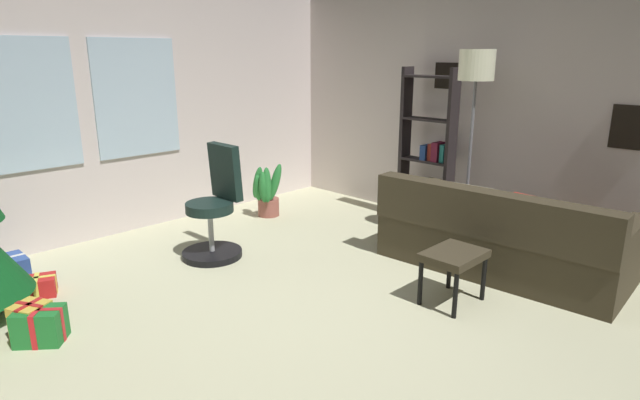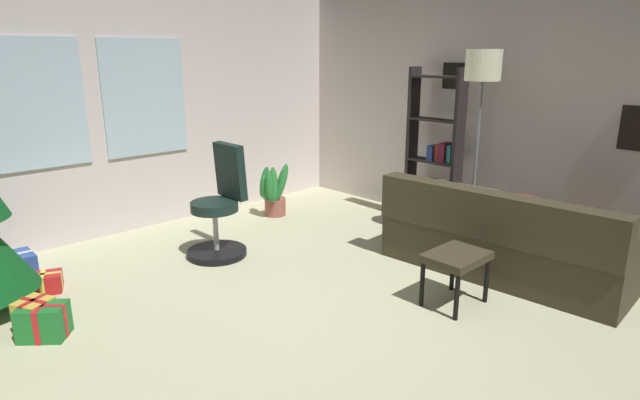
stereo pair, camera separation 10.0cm
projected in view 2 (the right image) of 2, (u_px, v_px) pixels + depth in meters
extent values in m
cube|color=beige|center=(329.00, 329.00, 3.79)|extent=(5.34, 5.87, 0.10)
cube|color=beige|center=(131.00, 110.00, 5.52)|extent=(5.34, 0.10, 2.57)
cube|color=silver|center=(34.00, 104.00, 4.82)|extent=(0.90, 0.03, 1.20)
cube|color=silver|center=(145.00, 97.00, 5.53)|extent=(0.90, 0.03, 1.20)
cube|color=beige|center=(525.00, 113.00, 5.23)|extent=(0.10, 5.87, 2.57)
cube|color=black|center=(639.00, 129.00, 4.47)|extent=(0.02, 0.31, 0.38)
cube|color=black|center=(454.00, 76.00, 5.66)|extent=(0.02, 0.27, 0.28)
cube|color=#3A3222|center=(507.00, 249.00, 4.64)|extent=(1.06, 2.10, 0.40)
cube|color=#3A3222|center=(491.00, 216.00, 4.26)|extent=(0.33, 2.05, 0.39)
cube|color=#3A3222|center=(634.00, 243.00, 3.93)|extent=(0.94, 0.20, 0.20)
cube|color=#3A3222|center=(417.00, 197.00, 5.18)|extent=(0.94, 0.20, 0.20)
cube|color=#3A3222|center=(604.00, 239.00, 4.87)|extent=(0.81, 0.98, 0.40)
cube|color=red|center=(539.00, 224.00, 4.13)|extent=(0.21, 0.41, 0.41)
cube|color=beige|center=(472.00, 210.00, 4.50)|extent=(0.20, 0.41, 0.41)
cube|color=#3A3222|center=(456.00, 257.00, 3.95)|extent=(0.47, 0.36, 0.06)
cylinder|color=black|center=(457.00, 297.00, 3.77)|extent=(0.04, 0.04, 0.36)
cylinder|color=black|center=(487.00, 281.00, 4.04)|extent=(0.04, 0.04, 0.36)
cylinder|color=black|center=(422.00, 284.00, 3.98)|extent=(0.04, 0.04, 0.36)
cylinder|color=black|center=(453.00, 269.00, 4.25)|extent=(0.04, 0.04, 0.36)
sphere|color=blue|center=(0.00, 208.00, 4.03)|extent=(0.06, 0.06, 0.06)
cube|color=red|center=(43.00, 283.00, 4.24)|extent=(0.33, 0.29, 0.15)
cube|color=#EAD84C|center=(43.00, 283.00, 4.24)|extent=(0.27, 0.14, 0.16)
cube|color=#EAD84C|center=(43.00, 283.00, 4.24)|extent=(0.11, 0.21, 0.16)
cube|color=#1E722D|center=(43.00, 322.00, 3.55)|extent=(0.36, 0.35, 0.23)
cube|color=red|center=(43.00, 322.00, 3.55)|extent=(0.17, 0.19, 0.24)
cube|color=red|center=(43.00, 322.00, 3.55)|extent=(0.25, 0.23, 0.24)
cube|color=gold|center=(35.00, 317.00, 3.61)|extent=(0.27, 0.27, 0.24)
cube|color=#B21919|center=(35.00, 317.00, 3.61)|extent=(0.21, 0.13, 0.25)
cube|color=#B21919|center=(35.00, 317.00, 3.61)|extent=(0.13, 0.20, 0.25)
cube|color=#2D4C99|center=(15.00, 266.00, 4.53)|extent=(0.29, 0.31, 0.20)
cube|color=silver|center=(15.00, 266.00, 4.53)|extent=(0.30, 0.04, 0.21)
cube|color=silver|center=(15.00, 266.00, 4.53)|extent=(0.04, 0.32, 0.21)
cylinder|color=black|center=(217.00, 253.00, 5.01)|extent=(0.56, 0.56, 0.06)
cylinder|color=#B2B2B7|center=(216.00, 228.00, 4.94)|extent=(0.05, 0.05, 0.43)
cylinder|color=black|center=(214.00, 206.00, 4.88)|extent=(0.44, 0.44, 0.09)
cube|color=black|center=(230.00, 171.00, 4.93)|extent=(0.11, 0.40, 0.52)
cube|color=black|center=(458.00, 151.00, 5.56)|extent=(0.18, 0.04, 1.72)
cube|color=black|center=(412.00, 144.00, 5.98)|extent=(0.18, 0.04, 1.72)
cube|color=black|center=(431.00, 201.00, 5.93)|extent=(0.18, 0.56, 0.02)
cube|color=black|center=(433.00, 161.00, 5.81)|extent=(0.18, 0.56, 0.02)
cube|color=black|center=(436.00, 120.00, 5.69)|extent=(0.18, 0.56, 0.02)
cube|color=black|center=(438.00, 77.00, 5.56)|extent=(0.18, 0.56, 0.02)
cube|color=#A81919|center=(449.00, 197.00, 5.77)|extent=(0.14, 0.05, 0.15)
cube|color=navy|center=(443.00, 195.00, 5.82)|extent=(0.14, 0.05, 0.17)
cube|color=beige|center=(439.00, 194.00, 5.85)|extent=(0.17, 0.04, 0.17)
cube|color=#35773A|center=(434.00, 193.00, 5.89)|extent=(0.17, 0.04, 0.18)
cube|color=#733E76|center=(432.00, 192.00, 5.93)|extent=(0.13, 0.04, 0.18)
cube|color=#AD7832|center=(427.00, 191.00, 5.98)|extent=(0.13, 0.06, 0.18)
cube|color=#44564E|center=(420.00, 191.00, 6.03)|extent=(0.16, 0.07, 0.15)
cube|color=olive|center=(416.00, 189.00, 6.08)|extent=(0.14, 0.06, 0.17)
cube|color=teal|center=(452.00, 154.00, 5.65)|extent=(0.14, 0.05, 0.19)
cube|color=maroon|center=(445.00, 152.00, 5.69)|extent=(0.16, 0.08, 0.21)
cube|color=maroon|center=(439.00, 153.00, 5.76)|extent=(0.13, 0.05, 0.18)
cube|color=navy|center=(434.00, 153.00, 5.79)|extent=(0.16, 0.07, 0.17)
cylinder|color=slate|center=(469.00, 244.00, 5.26)|extent=(0.28, 0.28, 0.03)
cylinder|color=slate|center=(475.00, 165.00, 5.04)|extent=(0.03, 0.03, 1.59)
cylinder|color=#F0F1C9|center=(483.00, 65.00, 4.79)|extent=(0.33, 0.33, 0.28)
cylinder|color=#945145|center=(275.00, 206.00, 6.24)|extent=(0.25, 0.25, 0.21)
ellipsoid|color=#287B34|center=(274.00, 185.00, 6.01)|extent=(0.16, 0.18, 0.42)
ellipsoid|color=#287B34|center=(264.00, 182.00, 6.16)|extent=(0.17, 0.22, 0.41)
ellipsoid|color=#287B34|center=(270.00, 187.00, 6.01)|extent=(0.15, 0.15, 0.37)
ellipsoid|color=#287B34|center=(282.00, 182.00, 6.07)|extent=(0.21, 0.16, 0.46)
ellipsoid|color=#287B34|center=(265.00, 187.00, 6.07)|extent=(0.13, 0.12, 0.33)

